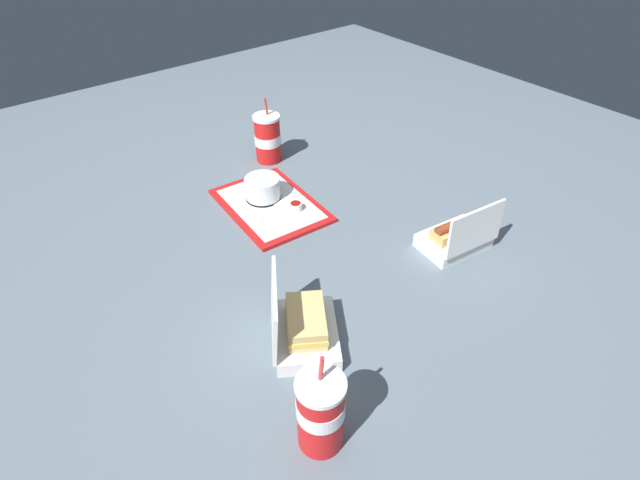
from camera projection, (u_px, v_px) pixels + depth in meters
ground_plane at (310, 250)px, 1.42m from camera, size 3.20×3.20×0.00m
food_tray at (270, 205)px, 1.58m from camera, size 0.39×0.29×0.01m
cake_container at (263, 189)px, 1.58m from camera, size 0.12×0.12×0.07m
ketchup_cup at (296, 206)px, 1.54m from camera, size 0.04×0.04×0.02m
napkin_stack at (281, 196)px, 1.61m from camera, size 0.11×0.11×0.00m
plastic_fork at (250, 214)px, 1.53m from camera, size 0.11×0.04×0.00m
clamshell_hotdog_right at (457, 236)px, 1.40m from camera, size 0.16×0.21×0.17m
clamshell_sandwich_corner at (303, 327)px, 1.14m from camera, size 0.25×0.23×0.18m
soda_cup_back at (321, 412)px, 0.91m from camera, size 0.09×0.09×0.24m
soda_cup_center at (268, 138)px, 1.77m from camera, size 0.10×0.10×0.23m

